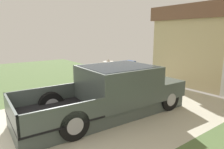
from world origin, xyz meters
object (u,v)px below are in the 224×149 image
Objects in this scene: person_with_hat at (108,75)px; handbag at (101,94)px; pickup_truck at (115,92)px; wheeled_trash_bin at (128,70)px.

handbag is at bearing -88.89° from person_with_hat.
person_with_hat is 3.47× the size of handbag.
person_with_hat reaches higher than pickup_truck.
pickup_truck is at bearing -46.11° from wheeled_trash_bin.
wheeled_trash_bin is (-1.65, 2.91, 0.46)m from handbag.
handbag is at bearing 165.47° from pickup_truck.
person_with_hat is 1.43× the size of wheeled_trash_bin.
person_with_hat is at bearing 154.69° from pickup_truck.
pickup_truck is 4.73m from wheeled_trash_bin.
wheeled_trash_bin is (-3.28, 3.41, -0.12)m from pickup_truck.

